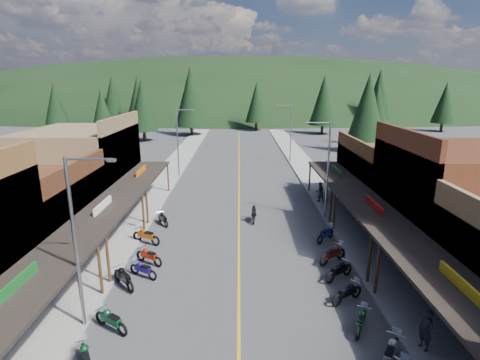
{
  "coord_description": "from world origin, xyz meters",
  "views": [
    {
      "loc": [
        0.02,
        -20.98,
        10.95
      ],
      "look_at": [
        0.1,
        9.29,
        3.0
      ],
      "focal_mm": 28.0,
      "sensor_mm": 36.0,
      "label": 1
    }
  ],
  "objects_px": {
    "pine_7": "(113,97)",
    "bike_west_7": "(143,268)",
    "pine_4": "(324,100)",
    "bike_west_6": "(123,276)",
    "pine_8": "(102,114)",
    "bike_east_9": "(326,233)",
    "bike_east_7": "(339,270)",
    "pine_0": "(55,103)",
    "pine_3": "(256,102)",
    "bike_east_5": "(361,320)",
    "pine_11": "(368,107)",
    "shop_west_3": "(83,169)",
    "shop_east_2": "(454,202)",
    "shop_west_2": "(25,217)",
    "bike_west_5": "(111,319)",
    "bike_west_9": "(146,235)",
    "pedestrian_east_b": "(320,192)",
    "pine_1": "(138,98)",
    "streetlight_2": "(326,166)",
    "shop_east_3": "(393,179)",
    "pedestrian_east_a": "(426,330)",
    "pine_6": "(445,103)",
    "bike_west_10": "(163,218)",
    "streetlight_1": "(179,140)",
    "bike_east_6": "(347,292)",
    "rider_on_bike": "(254,215)",
    "bike_east_4": "(391,352)",
    "streetlight_0": "(78,237)",
    "pine_9": "(377,109)",
    "pine_2": "(191,97)",
    "bike_east_8": "(333,253)",
    "pine_5": "(379,95)",
    "bike_west_4": "(86,357)"
  },
  "relations": [
    {
      "from": "bike_east_5",
      "to": "bike_east_6",
      "type": "distance_m",
      "value": 2.3
    },
    {
      "from": "pine_0",
      "to": "pine_9",
      "type": "xyz_separation_m",
      "value": [
        64.0,
        -17.0,
        -0.1
      ]
    },
    {
      "from": "pine_8",
      "to": "bike_east_9",
      "type": "relative_size",
      "value": 4.78
    },
    {
      "from": "pine_3",
      "to": "bike_east_5",
      "type": "distance_m",
      "value": 72.56
    },
    {
      "from": "pine_1",
      "to": "pine_4",
      "type": "xyz_separation_m",
      "value": [
        42.0,
        -10.0,
        0.0
      ]
    },
    {
      "from": "shop_west_3",
      "to": "bike_east_7",
      "type": "height_order",
      "value": "shop_west_3"
    },
    {
      "from": "pine_6",
      "to": "bike_west_10",
      "type": "distance_m",
      "value": 77.54
    },
    {
      "from": "shop_west_2",
      "to": "bike_west_4",
      "type": "distance_m",
      "value": 13.09
    },
    {
      "from": "bike_east_7",
      "to": "pine_7",
      "type": "bearing_deg",
      "value": 169.88
    },
    {
      "from": "pine_11",
      "to": "bike_west_7",
      "type": "bearing_deg",
      "value": -122.88
    },
    {
      "from": "streetlight_0",
      "to": "bike_west_9",
      "type": "xyz_separation_m",
      "value": [
        0.49,
        9.19,
        -3.81
      ]
    },
    {
      "from": "pine_4",
      "to": "bike_east_8",
      "type": "height_order",
      "value": "pine_4"
    },
    {
      "from": "pine_4",
      "to": "bike_west_6",
      "type": "height_order",
      "value": "pine_4"
    },
    {
      "from": "pine_6",
      "to": "bike_west_9",
      "type": "distance_m",
      "value": 80.52
    },
    {
      "from": "pine_8",
      "to": "bike_east_6",
      "type": "height_order",
      "value": "pine_8"
    },
    {
      "from": "shop_west_3",
      "to": "pedestrian_east_a",
      "type": "relative_size",
      "value": 6.09
    },
    {
      "from": "shop_east_2",
      "to": "bike_east_6",
      "type": "height_order",
      "value": "shop_east_2"
    },
    {
      "from": "pine_5",
      "to": "pine_3",
      "type": "bearing_deg",
      "value": -168.69
    },
    {
      "from": "bike_west_9",
      "to": "rider_on_bike",
      "type": "height_order",
      "value": "rider_on_bike"
    },
    {
      "from": "bike_west_4",
      "to": "bike_east_7",
      "type": "relative_size",
      "value": 0.94
    },
    {
      "from": "streetlight_2",
      "to": "shop_east_2",
      "type": "bearing_deg",
      "value": -42.68
    },
    {
      "from": "pine_11",
      "to": "pedestrian_east_b",
      "type": "height_order",
      "value": "pine_11"
    },
    {
      "from": "shop_east_3",
      "to": "pedestrian_east_a",
      "type": "relative_size",
      "value": 6.09
    },
    {
      "from": "pine_7",
      "to": "bike_west_7",
      "type": "bearing_deg",
      "value": -71.12
    },
    {
      "from": "streetlight_1",
      "to": "pedestrian_east_a",
      "type": "height_order",
      "value": "streetlight_1"
    },
    {
      "from": "pine_3",
      "to": "pine_4",
      "type": "distance_m",
      "value": 15.25
    },
    {
      "from": "pine_0",
      "to": "bike_east_6",
      "type": "bearing_deg",
      "value": -55.39
    },
    {
      "from": "streetlight_0",
      "to": "pine_6",
      "type": "xyz_separation_m",
      "value": [
        52.95,
        70.0,
        2.02
      ]
    },
    {
      "from": "bike_east_7",
      "to": "pine_0",
      "type": "bearing_deg",
      "value": 179.65
    },
    {
      "from": "bike_west_9",
      "to": "bike_east_5",
      "type": "xyz_separation_m",
      "value": [
        11.99,
        -9.49,
        -0.1
      ]
    },
    {
      "from": "pine_9",
      "to": "pine_3",
      "type": "bearing_deg",
      "value": 133.6
    },
    {
      "from": "shop_east_3",
      "to": "bike_east_6",
      "type": "bearing_deg",
      "value": -118.22
    },
    {
      "from": "pine_1",
      "to": "pine_8",
      "type": "bearing_deg",
      "value": -86.19
    },
    {
      "from": "pine_9",
      "to": "pine_11",
      "type": "bearing_deg",
      "value": -119.74
    },
    {
      "from": "shop_west_2",
      "to": "bike_west_5",
      "type": "relative_size",
      "value": 5.26
    },
    {
      "from": "shop_west_3",
      "to": "bike_west_6",
      "type": "bearing_deg",
      "value": -61.64
    },
    {
      "from": "pine_5",
      "to": "bike_east_9",
      "type": "xyz_separation_m",
      "value": [
        -27.85,
        -68.37,
        -7.39
      ]
    },
    {
      "from": "pine_5",
      "to": "bike_east_4",
      "type": "height_order",
      "value": "pine_5"
    },
    {
      "from": "pine_1",
      "to": "pine_6",
      "type": "distance_m",
      "value": 70.26
    },
    {
      "from": "shop_west_3",
      "to": "pine_9",
      "type": "bearing_deg",
      "value": 41.73
    },
    {
      "from": "pine_7",
      "to": "pine_2",
      "type": "bearing_deg",
      "value": -39.29
    },
    {
      "from": "bike_east_4",
      "to": "pedestrian_east_a",
      "type": "height_order",
      "value": "pedestrian_east_a"
    },
    {
      "from": "bike_east_5",
      "to": "pedestrian_east_b",
      "type": "bearing_deg",
      "value": 111.79
    },
    {
      "from": "streetlight_1",
      "to": "pine_9",
      "type": "distance_m",
      "value": 38.61
    },
    {
      "from": "pine_8",
      "to": "bike_west_5",
      "type": "distance_m",
      "value": 49.3
    },
    {
      "from": "pine_6",
      "to": "bike_east_8",
      "type": "distance_m",
      "value": 75.52
    },
    {
      "from": "shop_west_3",
      "to": "shop_east_2",
      "type": "bearing_deg",
      "value": -19.2
    },
    {
      "from": "pine_11",
      "to": "bike_west_9",
      "type": "distance_m",
      "value": 44.21
    },
    {
      "from": "pine_2",
      "to": "bike_east_5",
      "type": "xyz_separation_m",
      "value": [
        15.53,
        -64.3,
        -7.45
      ]
    },
    {
      "from": "pine_7",
      "to": "bike_east_5",
      "type": "relative_size",
      "value": 6.56
    }
  ]
}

